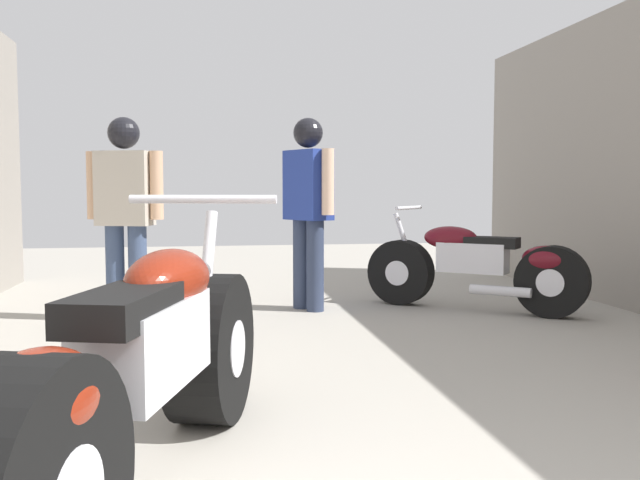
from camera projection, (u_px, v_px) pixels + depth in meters
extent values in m
plane|color=#9E998E|center=(329.00, 353.00, 4.40)|extent=(17.31, 17.31, 0.00)
cylinder|color=black|center=(210.00, 348.00, 3.08)|extent=(0.44, 0.72, 0.67)
cylinder|color=silver|center=(210.00, 348.00, 3.08)|extent=(0.33, 0.32, 0.26)
cube|color=silver|center=(146.00, 344.00, 2.31)|extent=(0.43, 0.72, 0.29)
ellipsoid|color=maroon|center=(168.00, 280.00, 2.53)|extent=(0.42, 0.60, 0.23)
cube|color=black|center=(122.00, 308.00, 2.11)|extent=(0.36, 0.55, 0.10)
ellipsoid|color=maroon|center=(34.00, 403.00, 1.61)|extent=(0.39, 0.52, 0.25)
cylinder|color=silver|center=(206.00, 280.00, 3.01)|extent=(0.13, 0.27, 0.61)
cylinder|color=silver|center=(202.00, 199.00, 2.95)|extent=(0.63, 0.22, 0.04)
cylinder|color=silver|center=(61.00, 462.00, 2.04)|extent=(0.25, 0.58, 0.09)
cylinder|color=black|center=(401.00, 272.00, 6.26)|extent=(0.58, 0.52, 0.59)
cylinder|color=silver|center=(401.00, 272.00, 6.26)|extent=(0.30, 0.29, 0.22)
cylinder|color=black|center=(552.00, 282.00, 5.61)|extent=(0.58, 0.52, 0.59)
cylinder|color=silver|center=(552.00, 282.00, 5.61)|extent=(0.30, 0.29, 0.22)
cube|color=silver|center=(473.00, 258.00, 5.92)|extent=(0.60, 0.54, 0.26)
ellipsoid|color=#5B0F19|center=(450.00, 238.00, 6.01)|extent=(0.52, 0.49, 0.20)
cube|color=black|center=(492.00, 242.00, 5.83)|extent=(0.47, 0.44, 0.09)
ellipsoid|color=#5B0F19|center=(547.00, 259.00, 5.61)|extent=(0.47, 0.44, 0.22)
cylinder|color=silver|center=(405.00, 242.00, 6.22)|extent=(0.21, 0.18, 0.54)
cylinder|color=silver|center=(409.00, 208.00, 6.18)|extent=(0.39, 0.47, 0.03)
cylinder|color=silver|center=(500.00, 291.00, 5.69)|extent=(0.45, 0.38, 0.08)
cylinder|color=#2D3851|center=(315.00, 266.00, 5.88)|extent=(0.21, 0.21, 0.79)
cylinder|color=#2D3851|center=(302.00, 264.00, 6.04)|extent=(0.21, 0.21, 0.79)
cube|color=navy|center=(308.00, 185.00, 5.91)|extent=(0.42, 0.50, 0.60)
cylinder|color=beige|center=(328.00, 182.00, 5.69)|extent=(0.15, 0.15, 0.55)
cylinder|color=beige|center=(290.00, 182.00, 6.12)|extent=(0.15, 0.15, 0.55)
sphere|color=black|center=(308.00, 135.00, 5.88)|extent=(0.22, 0.22, 0.22)
sphere|color=black|center=(308.00, 133.00, 5.88)|extent=(0.26, 0.26, 0.26)
cylinder|color=#384766|center=(138.00, 273.00, 5.44)|extent=(0.18, 0.18, 0.77)
cylinder|color=#384766|center=(115.00, 273.00, 5.47)|extent=(0.18, 0.18, 0.77)
cube|color=#B2A899|center=(125.00, 188.00, 5.40)|extent=(0.47, 0.35, 0.59)
cylinder|color=tan|center=(157.00, 185.00, 5.36)|extent=(0.13, 0.13, 0.54)
cylinder|color=tan|center=(93.00, 185.00, 5.44)|extent=(0.13, 0.13, 0.54)
sphere|color=black|center=(124.00, 135.00, 5.37)|extent=(0.21, 0.21, 0.21)
sphere|color=black|center=(124.00, 133.00, 5.37)|extent=(0.25, 0.25, 0.25)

